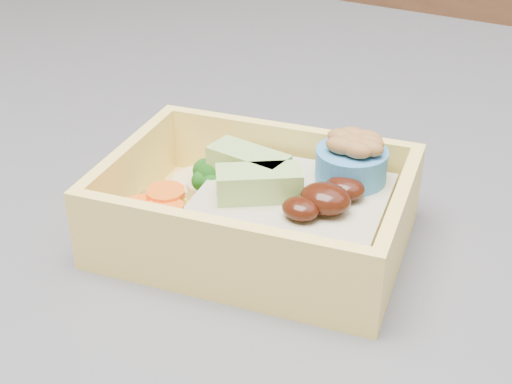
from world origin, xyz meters
The scene contains 1 object.
bento_box centered at (0.21, -0.19, 0.94)m, with size 0.20×0.16×0.06m.
Camera 1 is at (0.38, -0.51, 1.17)m, focal length 50.00 mm.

